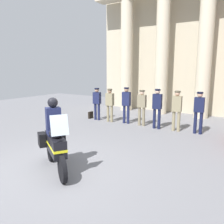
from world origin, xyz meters
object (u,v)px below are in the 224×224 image
officer_in_row_0 (97,101)px  officer_in_row_5 (177,108)px  officer_in_row_3 (142,105)px  officer_in_row_6 (199,109)px  officer_in_row_1 (110,103)px  officer_in_row_2 (126,102)px  motorcycle_with_rider (55,140)px  briefcase_on_ground (91,115)px  officer_in_row_4 (157,106)px

officer_in_row_0 → officer_in_row_5: (4.12, 0.04, 0.04)m
officer_in_row_3 → officer_in_row_6: bearing=176.0°
officer_in_row_1 → officer_in_row_6: 4.20m
officer_in_row_1 → officer_in_row_5: (3.32, 0.05, 0.04)m
officer_in_row_1 → officer_in_row_6: size_ratio=0.96×
officer_in_row_2 → officer_in_row_3: bearing=174.6°
officer_in_row_3 → officer_in_row_5: 1.65m
officer_in_row_1 → officer_in_row_6: bearing=177.8°
officer_in_row_0 → motorcycle_with_rider: (2.66, -5.42, -0.18)m
officer_in_row_2 → briefcase_on_ground: 2.32m
officer_in_row_3 → briefcase_on_ground: (-2.98, -0.01, -0.80)m
officer_in_row_2 → officer_in_row_3: size_ratio=1.05×
officer_in_row_1 → officer_in_row_3: size_ratio=0.99×
officer_in_row_0 → officer_in_row_5: 4.12m
officer_in_row_1 → officer_in_row_2: (0.85, 0.15, 0.06)m
officer_in_row_2 → motorcycle_with_rider: motorcycle_with_rider is taller
officer_in_row_1 → officer_in_row_3: officer_in_row_3 is taller
officer_in_row_5 → officer_in_row_6: (0.88, 0.07, 0.00)m
officer_in_row_2 → officer_in_row_3: officer_in_row_2 is taller
officer_in_row_3 → motorcycle_with_rider: bearing=88.0°
officer_in_row_2 → officer_in_row_4: bearing=170.5°
officer_in_row_2 → motorcycle_with_rider: 5.65m
officer_in_row_4 → officer_in_row_5: officer_in_row_4 is taller
officer_in_row_3 → officer_in_row_6: size_ratio=0.97×
officer_in_row_6 → officer_in_row_3: bearing=-4.0°
officer_in_row_0 → officer_in_row_6: officer_in_row_6 is taller
officer_in_row_3 → officer_in_row_4: size_ratio=0.94×
officer_in_row_1 → briefcase_on_ground: size_ratio=4.57×
officer_in_row_1 → motorcycle_with_rider: 5.72m
officer_in_row_0 → briefcase_on_ground: 0.95m
officer_in_row_1 → officer_in_row_5: 3.32m
officer_in_row_3 → briefcase_on_ground: 3.09m
motorcycle_with_rider → briefcase_on_ground: size_ratio=5.28×
officer_in_row_5 → officer_in_row_6: size_ratio=1.00×
officer_in_row_3 → officer_in_row_5: bearing=173.4°
officer_in_row_5 → briefcase_on_ground: 4.70m
officer_in_row_3 → motorcycle_with_rider: motorcycle_with_rider is taller
briefcase_on_ground → officer_in_row_6: bearing=-0.0°
officer_in_row_4 → officer_in_row_6: size_ratio=1.03×
officer_in_row_4 → officer_in_row_5: 0.85m
officer_in_row_3 → officer_in_row_6: (2.52, -0.01, 0.03)m
officer_in_row_6 → briefcase_on_ground: officer_in_row_6 is taller
motorcycle_with_rider → officer_in_row_2: bearing=132.7°
officer_in_row_2 → officer_in_row_5: bearing=173.8°
officer_in_row_2 → motorcycle_with_rider: bearing=96.4°
officer_in_row_5 → officer_in_row_2: bearing=-6.2°
briefcase_on_ground → officer_in_row_4: bearing=-2.0°
motorcycle_with_rider → briefcase_on_ground: 6.40m
officer_in_row_0 → officer_in_row_3: officer_in_row_3 is taller
officer_in_row_5 → officer_in_row_0: bearing=-3.3°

